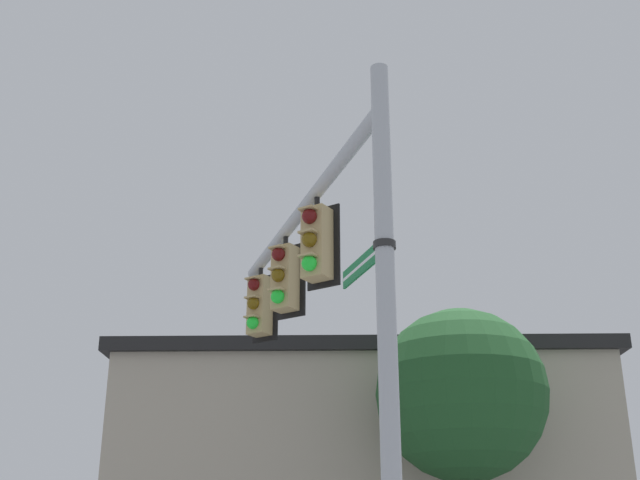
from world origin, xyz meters
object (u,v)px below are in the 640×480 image
(traffic_light_nearest_pole, at_px, (316,243))
(traffic_light_mid_outer, at_px, (259,305))
(bird_flying, at_px, (366,123))
(traffic_light_mid_inner, at_px, (284,278))
(street_name_sign, at_px, (370,258))

(traffic_light_nearest_pole, bearing_deg, traffic_light_mid_outer, -37.98)
(bird_flying, bearing_deg, traffic_light_nearest_pole, 110.54)
(traffic_light_nearest_pole, relative_size, bird_flying, 4.73)
(traffic_light_mid_inner, relative_size, bird_flying, 4.73)
(traffic_light_mid_inner, relative_size, traffic_light_mid_outer, 1.00)
(traffic_light_mid_outer, bearing_deg, bird_flying, -116.93)
(traffic_light_mid_outer, distance_m, bird_flying, 4.90)
(traffic_light_mid_outer, bearing_deg, traffic_light_nearest_pole, 142.02)
(traffic_light_mid_inner, height_order, bird_flying, bird_flying)
(traffic_light_nearest_pole, distance_m, traffic_light_mid_outer, 3.31)
(traffic_light_mid_outer, xyz_separation_m, bird_flying, (-1.06, -2.09, 4.30))
(traffic_light_nearest_pole, relative_size, traffic_light_mid_inner, 1.00)
(traffic_light_mid_outer, distance_m, street_name_sign, 5.35)
(traffic_light_mid_outer, relative_size, street_name_sign, 1.12)
(traffic_light_mid_inner, relative_size, street_name_sign, 1.12)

